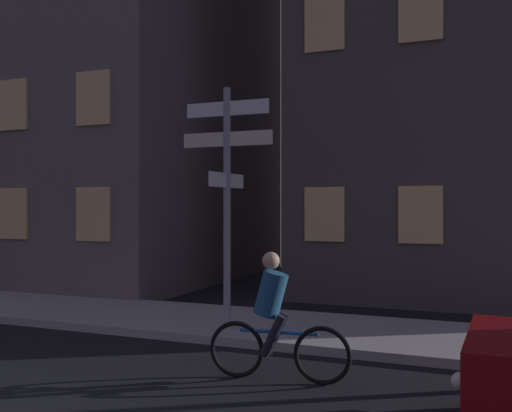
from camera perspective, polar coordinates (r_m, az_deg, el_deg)
name	(u,v)px	position (r m, az deg, el deg)	size (l,w,h in m)	color
sidewalk_kerb	(208,322)	(10.90, -4.72, -11.17)	(40.00, 2.65, 0.14)	#9E9991
signpost	(227,184)	(9.82, -2.85, 2.16)	(1.63, 1.31, 4.03)	gray
cyclist	(275,321)	(7.44, 1.84, -11.14)	(1.82, 0.37, 1.61)	black
building_left_block	(101,67)	(20.04, -14.84, 12.94)	(9.39, 9.89, 13.33)	#6B6056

